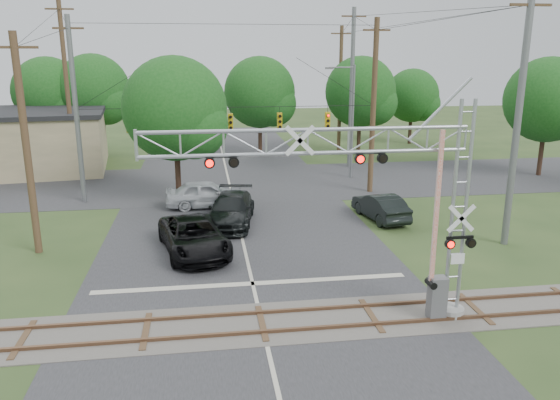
{
  "coord_description": "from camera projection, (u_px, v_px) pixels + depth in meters",
  "views": [
    {
      "loc": [
        -1.84,
        -15.35,
        9.22
      ],
      "look_at": [
        1.43,
        7.5,
        3.03
      ],
      "focal_mm": 35.0,
      "sensor_mm": 36.0,
      "label": 1
    }
  ],
  "objects": [
    {
      "name": "traffic_signal_span",
      "position": [
        245.0,
        112.0,
        35.11
      ],
      "size": [
        19.34,
        0.36,
        11.5
      ],
      "color": "slate",
      "rests_on": "ground"
    },
    {
      "name": "railroad_track",
      "position": [
        262.0,
        323.0,
        19.22
      ],
      "size": [
        90.0,
        3.2,
        0.17
      ],
      "color": "#514D46",
      "rests_on": "ground"
    },
    {
      "name": "suv_dark",
      "position": [
        380.0,
        207.0,
        31.27
      ],
      "size": [
        2.29,
        4.78,
        1.51
      ],
      "primitive_type": "imported",
      "rotation": [
        0.0,
        0.0,
        3.3
      ],
      "color": "black",
      "rests_on": "ground"
    },
    {
      "name": "crossing_gantry",
      "position": [
        368.0,
        191.0,
        18.12
      ],
      "size": [
        11.31,
        1.0,
        7.8
      ],
      "color": "gray",
      "rests_on": "ground"
    },
    {
      "name": "road_cross",
      "position": [
        229.0,
        183.0,
        40.26
      ],
      "size": [
        90.0,
        12.0,
        0.02
      ],
      "primitive_type": "cube",
      "color": "#2B2B2E",
      "rests_on": "ground"
    },
    {
      "name": "pickup_black",
      "position": [
        194.0,
        236.0,
        25.94
      ],
      "size": [
        3.87,
        6.36,
        1.65
      ],
      "primitive_type": "imported",
      "rotation": [
        0.0,
        0.0,
        0.2
      ],
      "color": "black",
      "rests_on": "ground"
    },
    {
      "name": "treeline",
      "position": [
        238.0,
        96.0,
        47.13
      ],
      "size": [
        54.28,
        28.27,
        9.31
      ],
      "color": "#332117",
      "rests_on": "ground"
    },
    {
      "name": "utility_poles",
      "position": [
        268.0,
        100.0,
        37.76
      ],
      "size": [
        26.69,
        26.74,
        13.05
      ],
      "color": "#493922",
      "rests_on": "ground"
    },
    {
      "name": "car_dark",
      "position": [
        231.0,
        210.0,
        30.36
      ],
      "size": [
        3.26,
        6.05,
        1.67
      ],
      "primitive_type": "imported",
      "rotation": [
        0.0,
        0.0,
        -0.17
      ],
      "color": "black",
      "rests_on": "ground"
    },
    {
      "name": "streetlight",
      "position": [
        350.0,
        116.0,
        40.8
      ],
      "size": [
        2.25,
        0.23,
        8.46
      ],
      "color": "slate",
      "rests_on": "ground"
    },
    {
      "name": "sedan_silver",
      "position": [
        207.0,
        194.0,
        33.7
      ],
      "size": [
        5.04,
        2.13,
        1.7
      ],
      "primitive_type": "imported",
      "rotation": [
        0.0,
        0.0,
        1.6
      ],
      "color": "silver",
      "rests_on": "ground"
    },
    {
      "name": "road_main",
      "position": [
        244.0,
        247.0,
        26.88
      ],
      "size": [
        14.0,
        90.0,
        0.02
      ],
      "primitive_type": "cube",
      "color": "#2B2B2E",
      "rests_on": "ground"
    },
    {
      "name": "ground",
      "position": [
        269.0,
        354.0,
        17.32
      ],
      "size": [
        160.0,
        160.0,
        0.0
      ],
      "primitive_type": "plane",
      "color": "#2C401D",
      "rests_on": "ground"
    }
  ]
}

